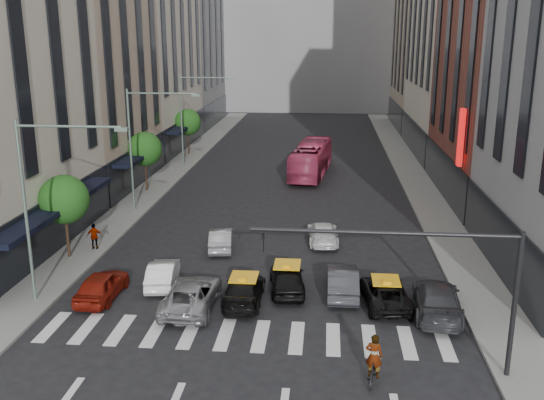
% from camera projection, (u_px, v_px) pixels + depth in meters
% --- Properties ---
extents(ground, '(160.00, 160.00, 0.00)m').
position_uv_depth(ground, '(243.00, 352.00, 25.46)').
color(ground, black).
rests_on(ground, ground).
extents(sidewalk_left, '(3.00, 96.00, 0.15)m').
position_uv_depth(sidewalk_left, '(163.00, 180.00, 55.25)').
color(sidewalk_left, slate).
rests_on(sidewalk_left, ground).
extents(sidewalk_right, '(3.00, 96.00, 0.15)m').
position_uv_depth(sidewalk_right, '(419.00, 185.00, 53.25)').
color(sidewalk_right, slate).
rests_on(sidewalk_right, ground).
extents(building_left_b, '(8.00, 16.00, 24.00)m').
position_uv_depth(building_left_b, '(85.00, 45.00, 50.65)').
color(building_left_b, tan).
rests_on(building_left_b, ground).
extents(building_left_d, '(8.00, 18.00, 30.00)m').
position_uv_depth(building_left_d, '(185.00, 19.00, 85.38)').
color(building_left_d, gray).
rests_on(building_left_d, ground).
extents(building_right_b, '(8.00, 18.00, 26.00)m').
position_uv_depth(building_right_b, '(508.00, 33.00, 46.46)').
color(building_right_b, brown).
rests_on(building_right_b, ground).
extents(building_right_d, '(8.00, 18.00, 28.00)m').
position_uv_depth(building_right_d, '(430.00, 26.00, 82.68)').
color(building_right_d, tan).
rests_on(building_right_d, ground).
extents(building_far, '(30.00, 10.00, 36.00)m').
position_uv_depth(building_far, '(310.00, 3.00, 102.31)').
color(building_far, gray).
rests_on(building_far, ground).
extents(tree_near, '(2.88, 2.88, 4.95)m').
position_uv_depth(tree_near, '(64.00, 200.00, 35.12)').
color(tree_near, black).
rests_on(tree_near, sidewalk_left).
extents(tree_mid, '(2.88, 2.88, 4.95)m').
position_uv_depth(tree_mid, '(145.00, 149.00, 50.49)').
color(tree_mid, black).
rests_on(tree_mid, sidewalk_left).
extents(tree_far, '(2.88, 2.88, 4.95)m').
position_uv_depth(tree_far, '(188.00, 122.00, 65.85)').
color(tree_far, black).
rests_on(tree_far, sidewalk_left).
extents(streetlamp_near, '(5.38, 0.25, 9.00)m').
position_uv_depth(streetlamp_near, '(42.00, 188.00, 28.61)').
color(streetlamp_near, gray).
rests_on(streetlamp_near, sidewalk_left).
extents(streetlamp_mid, '(5.38, 0.25, 9.00)m').
position_uv_depth(streetlamp_mid, '(142.00, 134.00, 43.98)').
color(streetlamp_mid, gray).
rests_on(streetlamp_mid, sidewalk_left).
extents(streetlamp_far, '(5.38, 0.25, 9.00)m').
position_uv_depth(streetlamp_far, '(191.00, 108.00, 59.34)').
color(streetlamp_far, gray).
rests_on(streetlamp_far, sidewalk_left).
extents(traffic_signal, '(10.10, 0.20, 6.00)m').
position_uv_depth(traffic_signal, '(441.00, 268.00, 22.64)').
color(traffic_signal, black).
rests_on(traffic_signal, ground).
extents(liberty_sign, '(0.30, 0.70, 4.00)m').
position_uv_depth(liberty_sign, '(461.00, 137.00, 41.98)').
color(liberty_sign, red).
rests_on(liberty_sign, ground).
extents(car_red, '(1.80, 4.24, 1.43)m').
position_uv_depth(car_red, '(102.00, 285.00, 30.49)').
color(car_red, maroon).
rests_on(car_red, ground).
extents(car_white_front, '(1.86, 4.14, 1.32)m').
position_uv_depth(car_white_front, '(163.00, 273.00, 32.16)').
color(car_white_front, white).
rests_on(car_white_front, ground).
extents(car_silver, '(2.42, 5.16, 1.43)m').
position_uv_depth(car_silver, '(191.00, 294.00, 29.42)').
color(car_silver, '#959499').
rests_on(car_silver, ground).
extents(taxi_left, '(1.91, 4.59, 1.33)m').
position_uv_depth(taxi_left, '(244.00, 290.00, 30.05)').
color(taxi_left, black).
rests_on(taxi_left, ground).
extents(taxi_center, '(2.23, 4.47, 1.46)m').
position_uv_depth(taxi_center, '(287.00, 278.00, 31.32)').
color(taxi_center, black).
rests_on(taxi_center, ground).
extents(car_grey_mid, '(1.56, 4.45, 1.47)m').
position_uv_depth(car_grey_mid, '(343.00, 281.00, 30.99)').
color(car_grey_mid, '#36373C').
rests_on(car_grey_mid, ground).
extents(taxi_right, '(2.50, 4.70, 1.26)m').
position_uv_depth(taxi_right, '(385.00, 293.00, 29.83)').
color(taxi_right, black).
rests_on(taxi_right, ground).
extents(car_grey_curb, '(2.61, 5.43, 1.52)m').
position_uv_depth(car_grey_curb, '(437.00, 299.00, 28.75)').
color(car_grey_curb, '#36383D').
rests_on(car_grey_curb, ground).
extents(car_row2_left, '(1.87, 4.09, 1.30)m').
position_uv_depth(car_row2_left, '(221.00, 239.00, 37.57)').
color(car_row2_left, '#AEADB3').
rests_on(car_row2_left, ground).
extents(car_row2_right, '(2.13, 4.60, 1.30)m').
position_uv_depth(car_row2_right, '(323.00, 232.00, 38.77)').
color(car_row2_right, white).
rests_on(car_row2_right, ground).
extents(bus, '(3.90, 11.42, 3.12)m').
position_uv_depth(bus, '(311.00, 159.00, 56.87)').
color(bus, '#BF385E').
rests_on(bus, ground).
extents(motorcycle, '(0.89, 1.68, 0.84)m').
position_uv_depth(motorcycle, '(373.00, 373.00, 23.16)').
color(motorcycle, black).
rests_on(motorcycle, ground).
extents(rider, '(0.73, 0.56, 1.79)m').
position_uv_depth(rider, '(375.00, 342.00, 22.81)').
color(rider, gray).
rests_on(rider, motorcycle).
extents(pedestrian_far, '(1.01, 0.57, 1.62)m').
position_uv_depth(pedestrian_far, '(94.00, 236.00, 37.10)').
color(pedestrian_far, gray).
rests_on(pedestrian_far, sidewalk_left).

